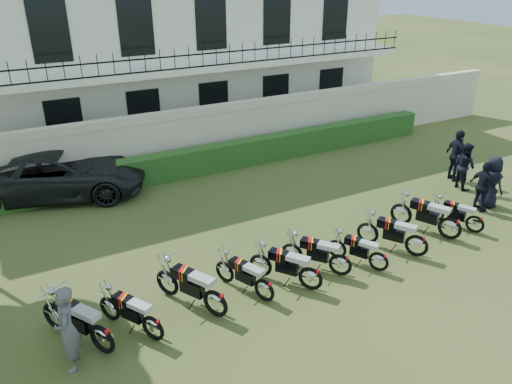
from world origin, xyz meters
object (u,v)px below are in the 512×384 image
Objects in this scene: motorcycle_8 at (451,223)px; officer_5 at (457,156)px; motorcycle_1 at (153,323)px; officer_2 at (483,187)px; motorcycle_7 at (417,241)px; motorcycle_4 at (311,273)px; motorcycle_6 at (379,257)px; motorcycle_3 at (264,285)px; officer_4 at (465,166)px; motorcycle_5 at (341,260)px; motorcycle_2 at (215,297)px; officer_3 at (492,182)px; inspector at (67,329)px; motorcycle_9 at (476,220)px; motorcycle_0 at (101,333)px; suv at (58,174)px.

officer_5 is (3.48, 3.01, 0.40)m from motorcycle_8.
officer_2 is (10.98, 0.96, 0.37)m from motorcycle_1.
motorcycle_7 is 0.93× the size of officer_5.
motorcycle_4 is 1.07× the size of motorcycle_6.
motorcycle_4 reaches higher than motorcycle_3.
motorcycle_5 is at bearing 117.59° from officer_4.
officer_3 is at bearing -23.07° from motorcycle_2.
inspector is (-1.62, 0.04, 0.45)m from motorcycle_1.
inspector is 1.07× the size of officer_3.
motorcycle_1 is at bearing 94.92° from officer_2.
officer_3 reaches higher than motorcycle_1.
motorcycle_3 is 1.11× the size of motorcycle_6.
motorcycle_9 reaches higher than motorcycle_6.
motorcycle_0 is 1.17× the size of motorcycle_5.
officer_2 is (12.60, 0.93, -0.08)m from inspector.
motorcycle_9 is (8.20, -0.06, -0.10)m from motorcycle_2.
officer_2 is at bearing -105.17° from suv.
officer_5 reaches higher than motorcycle_7.
motorcycle_0 is 1.12× the size of motorcycle_4.
motorcycle_2 is at bearing 146.26° from motorcycle_7.
motorcycle_9 is at bearing -24.08° from motorcycle_3.
officer_5 is at bearing -29.11° from officer_2.
officer_5 is at bearing -1.67° from motorcycle_6.
motorcycle_8 is (6.02, 0.03, 0.08)m from motorcycle_3.
officer_5 is at bearing -15.55° from motorcycle_5.
suv is at bearing 113.80° from motorcycle_8.
inspector is (-1.02, -8.37, 0.12)m from suv.
suv is (-4.48, 8.47, 0.30)m from motorcycle_4.
motorcycle_8 is at bearing 151.53° from motorcycle_9.
motorcycle_2 reaches higher than motorcycle_7.
motorcycle_2 is at bearing 119.26° from officer_5.
motorcycle_0 is 4.89m from motorcycle_4.
suv is 3.11× the size of inspector.
officer_5 is at bearing -15.30° from motorcycle_4.
motorcycle_9 is at bearing 154.23° from officer_5.
motorcycle_6 is 0.89× the size of officer_3.
motorcycle_3 is 3.19m from motorcycle_6.
motorcycle_5 is at bearing 125.97° from officer_5.
inspector is 13.17m from officer_3.
officer_5 reaches higher than motorcycle_6.
motorcycle_0 is at bearing 155.54° from motorcycle_8.
inspector is 0.97× the size of officer_5.
motorcycle_1 is 0.93× the size of motorcycle_7.
officer_2 is at bearing -29.93° from motorcycle_5.
suv is at bearing 85.38° from motorcycle_5.
officer_4 is at bearing -97.70° from suv.
suv is 3.01× the size of officer_5.
officer_5 is (6.32, 3.31, 0.51)m from motorcycle_6.
officer_4 is (4.70, 2.63, 0.32)m from motorcycle_7.
motorcycle_2 is at bearing 101.48° from inspector.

